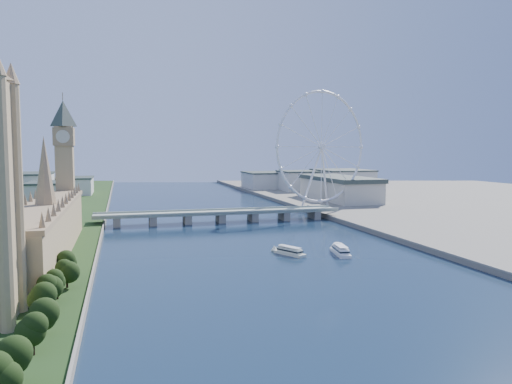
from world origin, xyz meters
name	(u,v)px	position (x,y,z in m)	size (l,w,h in m)	color
ground	(401,352)	(0.00, 0.00, 0.00)	(2000.00, 2000.00, 0.00)	#1B364D
tree_row	(42,311)	(-113.00, 42.00, 9.70)	(8.77, 152.77, 22.18)	black
parliament_range	(47,230)	(-128.00, 170.00, 18.48)	(24.00, 200.00, 70.00)	tan
big_ben	(64,148)	(-128.00, 278.00, 66.57)	(20.02, 20.02, 110.00)	tan
westminster_bridge	(221,215)	(0.00, 300.00, 6.63)	(220.00, 22.00, 9.50)	gray
london_eye	(322,147)	(119.98, 355.08, 67.52)	(113.60, 39.12, 124.30)	silver
county_hall	(339,202)	(175.00, 430.00, 0.00)	(54.00, 144.00, 35.00)	beige
city_skyline	(212,184)	(39.22, 560.08, 16.96)	(505.00, 280.00, 32.00)	beige
tour_boat_near	(290,255)	(14.08, 150.00, 0.00)	(6.55, 25.82, 5.67)	silver
tour_boat_far	(341,255)	(44.80, 142.63, 0.00)	(7.29, 28.57, 6.30)	white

